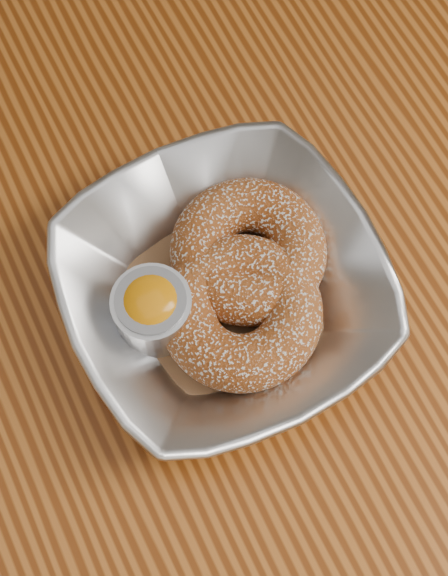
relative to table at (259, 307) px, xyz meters
name	(u,v)px	position (x,y,z in m)	size (l,w,h in m)	color
ground_plane	(242,442)	(0.00, 0.00, -0.65)	(4.00, 4.00, 0.00)	#565659
table	(259,307)	(0.00, 0.00, 0.00)	(1.20, 0.80, 0.75)	brown
serving_bowl	(224,290)	(-0.04, -0.02, 0.12)	(0.21, 0.21, 0.05)	silver
parchment	(224,299)	(-0.04, -0.02, 0.11)	(0.14, 0.14, 0.00)	brown
donut_back	(248,251)	(-0.01, 0.00, 0.13)	(0.11, 0.11, 0.04)	brown
donut_front	(241,312)	(-0.04, -0.04, 0.13)	(0.11, 0.11, 0.04)	brown
ramekin	(153,310)	(-0.09, -0.01, 0.13)	(0.05, 0.05, 0.05)	silver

